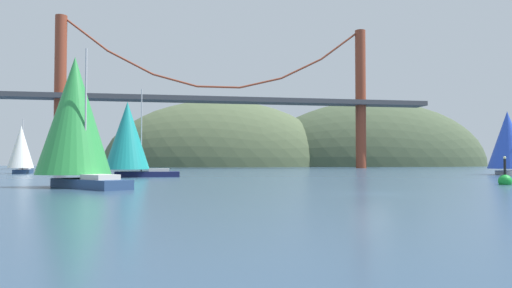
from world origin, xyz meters
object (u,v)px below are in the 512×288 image
Objects in this scene: sailboat_teal_sail at (128,137)px; sailboat_white_mainsail at (21,149)px; sailboat_green_sail at (75,118)px; channel_buoy at (505,180)px; sailboat_blue_spinnaker at (508,141)px.

sailboat_white_mainsail is at bearing 133.23° from sailboat_teal_sail.
sailboat_green_sail is 44.49m from sailboat_white_mainsail.
sailboat_teal_sail is 41.61m from channel_buoy.
sailboat_blue_spinnaker is at bearing 22.36° from sailboat_green_sail.
channel_buoy is at bearing -41.10° from sailboat_white_mainsail.
sailboat_green_sail is at bearing -95.27° from sailboat_teal_sail.
sailboat_white_mainsail is at bearing 138.90° from channel_buoy.
sailboat_teal_sail reaches higher than sailboat_blue_spinnaker.
sailboat_white_mainsail is 67.17m from channel_buoy.
channel_buoy is (50.55, -44.10, -3.53)m from sailboat_white_mainsail.
sailboat_teal_sail reaches higher than sailboat_green_sail.
sailboat_blue_spinnaker is 3.88× the size of channel_buoy.
sailboat_blue_spinnaker is (54.57, 22.45, -0.52)m from sailboat_green_sail.
sailboat_teal_sail reaches higher than sailboat_white_mainsail.
sailboat_white_mainsail reaches higher than channel_buoy.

